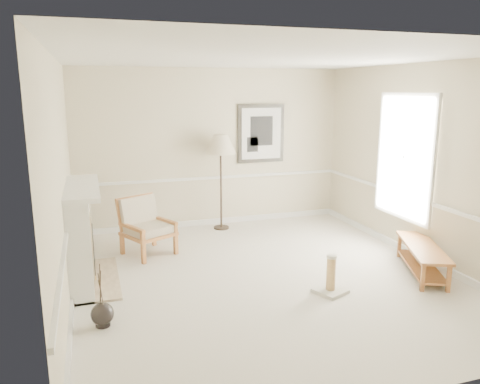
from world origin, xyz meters
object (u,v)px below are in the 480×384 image
object	(u,v)px
bench	(422,255)
scratching_post	(331,281)
floor_vase	(102,315)
armchair	(144,223)
floor_lamp	(221,147)

from	to	relation	value
bench	scratching_post	bearing A→B (deg)	-172.64
bench	floor_vase	bearing A→B (deg)	-177.28
armchair	floor_vase	bearing A→B (deg)	-134.89
floor_lamp	scratching_post	size ratio (longest dim) A/B	3.48
floor_lamp	bench	world-z (taller)	floor_lamp
armchair	bench	size ratio (longest dim) A/B	0.65
bench	scratching_post	distance (m)	1.55
floor_vase	floor_lamp	xyz separation A→B (m)	(2.22, 3.13, 1.38)
armchair	scratching_post	distance (m)	3.04
armchair	scratching_post	size ratio (longest dim) A/B	1.88
armchair	scratching_post	xyz separation A→B (m)	(2.05, -2.23, -0.32)
floor_vase	scratching_post	bearing A→B (deg)	0.14
floor_vase	floor_lamp	distance (m)	4.08
floor_lamp	armchair	bearing A→B (deg)	-148.93
floor_vase	scratching_post	world-z (taller)	floor_vase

